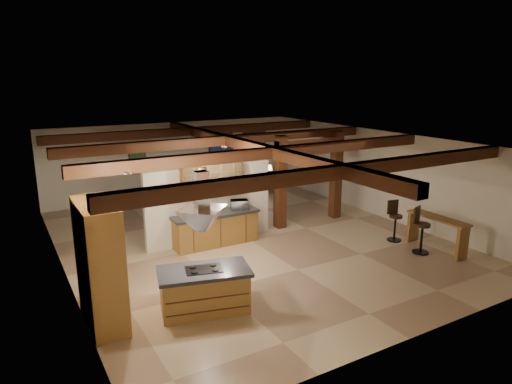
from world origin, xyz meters
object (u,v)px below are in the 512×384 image
kitchen_island (204,290)px  bar_counter (437,228)px  dining_table (186,208)px  sofa (242,184)px

kitchen_island → bar_counter: size_ratio=1.13×
dining_table → bar_counter: bearing=-73.4°
kitchen_island → sofa: size_ratio=0.98×
kitchen_island → dining_table: 6.45m
sofa → dining_table: bearing=43.2°
kitchen_island → sofa: kitchen_island is taller
sofa → bar_counter: bearing=108.7°
sofa → bar_counter: 8.62m
dining_table → kitchen_island: bearing=-129.6°
kitchen_island → dining_table: kitchen_island is taller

